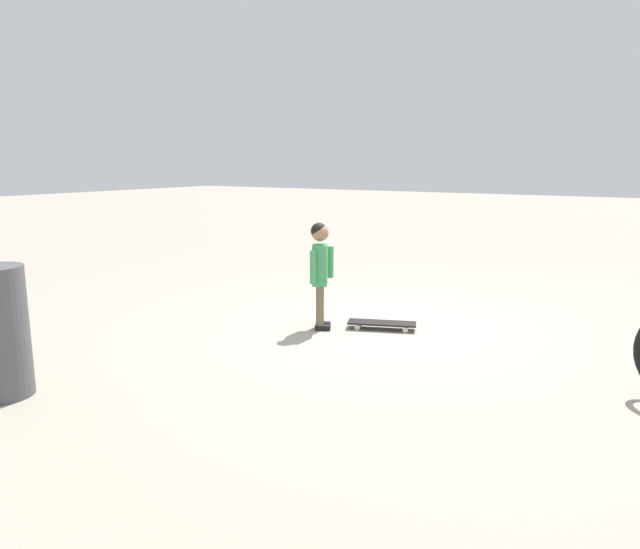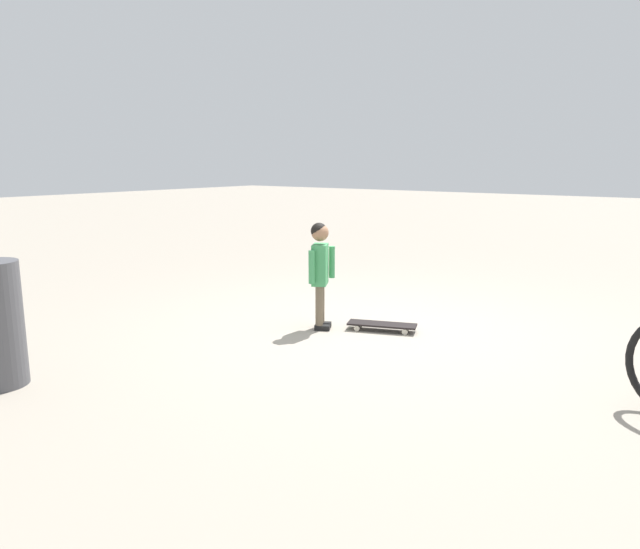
# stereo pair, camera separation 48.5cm
# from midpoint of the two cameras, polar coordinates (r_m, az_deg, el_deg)

# --- Properties ---
(ground_plane) EXTENTS (50.00, 50.00, 0.00)m
(ground_plane) POSITION_cam_midpoint_polar(r_m,az_deg,el_deg) (5.88, 3.73, -5.32)
(ground_plane) COLOR #9E9384
(child_person) EXTENTS (0.41, 0.26, 1.06)m
(child_person) POSITION_cam_midpoint_polar(r_m,az_deg,el_deg) (5.74, -2.41, 1.02)
(child_person) COLOR brown
(child_person) RESTS_ON ground
(skateboard) EXTENTS (0.42, 0.70, 0.07)m
(skateboard) POSITION_cam_midpoint_polar(r_m,az_deg,el_deg) (5.85, 3.68, -4.80)
(skateboard) COLOR black
(skateboard) RESTS_ON ground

